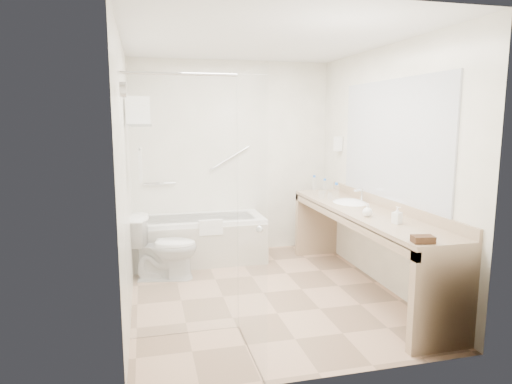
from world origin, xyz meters
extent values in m
plane|color=tan|center=(0.00, 0.00, 0.00)|extent=(3.20, 3.20, 0.00)
cube|color=silver|center=(0.00, 0.00, 2.50)|extent=(2.60, 3.20, 0.10)
cube|color=white|center=(0.00, 1.60, 1.25)|extent=(2.60, 0.10, 2.50)
cube|color=white|center=(0.00, -1.60, 1.25)|extent=(2.60, 0.10, 2.50)
cube|color=white|center=(-1.30, 0.00, 1.25)|extent=(0.10, 3.20, 2.50)
cube|color=white|center=(1.30, 0.00, 1.25)|extent=(0.10, 3.20, 2.50)
cube|color=white|center=(-0.50, 1.25, 0.28)|extent=(1.60, 0.70, 0.55)
cube|color=beige|center=(-0.50, 0.89, 0.25)|extent=(1.60, 0.02, 0.50)
cube|color=white|center=(-0.40, 0.90, 0.50)|extent=(0.28, 0.06, 0.18)
cylinder|color=silver|center=(-0.95, 1.56, 0.95)|extent=(0.40, 0.03, 0.03)
cylinder|color=silver|center=(-0.05, 1.56, 1.25)|extent=(0.53, 0.03, 0.33)
cube|color=silver|center=(-0.85, -0.70, 1.05)|extent=(0.90, 0.01, 2.10)
cube|color=silver|center=(-0.40, -1.15, 1.05)|extent=(0.02, 0.90, 2.10)
cylinder|color=silver|center=(-0.85, -0.70, 2.10)|extent=(0.90, 0.02, 0.02)
sphere|color=silver|center=(-0.37, -1.30, 1.00)|extent=(0.05, 0.05, 0.05)
cylinder|color=silver|center=(-1.25, -1.15, 1.95)|extent=(0.04, 0.10, 0.10)
cube|color=silver|center=(-1.17, 0.35, 1.70)|extent=(0.24, 0.55, 0.02)
cylinder|color=silver|center=(-1.17, 0.35, 1.48)|extent=(0.02, 0.55, 0.02)
cube|color=white|center=(-1.17, 0.35, 1.32)|extent=(0.03, 0.42, 0.32)
cube|color=white|center=(-1.17, 0.35, 1.76)|extent=(0.22, 0.40, 0.08)
cube|color=white|center=(-1.17, 0.35, 1.84)|extent=(0.22, 0.40, 0.08)
cube|color=white|center=(-1.17, 0.35, 1.93)|extent=(0.22, 0.40, 0.08)
cube|color=tan|center=(1.02, -0.15, 0.82)|extent=(0.55, 2.70, 0.05)
cube|color=tan|center=(1.29, -0.15, 0.90)|extent=(0.03, 2.70, 0.10)
cube|color=tan|center=(0.77, -0.15, 0.77)|extent=(0.04, 2.70, 0.08)
cube|color=tan|center=(1.02, -1.46, 0.40)|extent=(0.55, 0.08, 0.80)
cube|color=tan|center=(1.02, 1.16, 0.40)|extent=(0.55, 0.08, 0.80)
ellipsoid|color=white|center=(1.05, 0.25, 0.82)|extent=(0.40, 0.52, 0.14)
cylinder|color=silver|center=(1.20, 0.25, 0.93)|extent=(0.03, 0.03, 0.14)
cube|color=silver|center=(1.29, -0.15, 1.55)|extent=(0.02, 2.00, 1.20)
cube|color=white|center=(1.25, 1.05, 1.45)|extent=(0.08, 0.10, 0.18)
imported|color=white|center=(-0.95, 0.68, 0.35)|extent=(0.78, 0.52, 0.71)
cube|color=#3F2A16|center=(0.86, -1.40, 0.88)|extent=(0.18, 0.13, 0.05)
imported|color=white|center=(1.01, -0.79, 0.89)|extent=(0.12, 0.17, 0.07)
imported|color=white|center=(0.90, -0.46, 0.90)|extent=(0.10, 0.13, 0.10)
cylinder|color=silver|center=(0.96, 1.10, 0.94)|extent=(0.06, 0.06, 0.18)
cylinder|color=blue|center=(0.96, 1.10, 1.04)|extent=(0.03, 0.03, 0.03)
cylinder|color=silver|center=(0.94, 0.35, 0.94)|extent=(0.07, 0.07, 0.19)
cylinder|color=blue|center=(0.94, 0.35, 1.05)|extent=(0.03, 0.03, 0.03)
cylinder|color=silver|center=(1.01, 0.86, 0.93)|extent=(0.06, 0.06, 0.17)
cylinder|color=blue|center=(1.01, 0.86, 1.03)|extent=(0.03, 0.03, 0.02)
cylinder|color=silver|center=(0.85, 0.58, 0.89)|extent=(0.08, 0.08, 0.09)
cylinder|color=silver|center=(0.91, 0.48, 0.89)|extent=(0.08, 0.08, 0.08)
camera|label=1|loc=(-1.13, -4.30, 1.76)|focal=32.00mm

